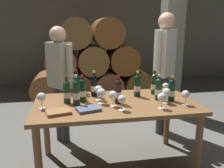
{
  "coord_description": "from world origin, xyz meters",
  "views": [
    {
      "loc": [
        -0.45,
        -2.36,
        1.57
      ],
      "look_at": [
        0.0,
        0.2,
        0.91
      ],
      "focal_mm": 38.26,
      "sensor_mm": 36.0,
      "label": 1
    }
  ],
  "objects_px": {
    "wine_bottle_5": "(154,84)",
    "wine_glass_2": "(166,86)",
    "wine_glass_1": "(166,93)",
    "wine_bottle_2": "(172,90)",
    "wine_bottle_1": "(76,92)",
    "tasting_notebook": "(58,112)",
    "leather_ledger": "(88,109)",
    "wine_glass_0": "(101,93)",
    "dining_table": "(115,110)",
    "sommelier_presenting": "(165,63)",
    "wine_glass_6": "(162,98)",
    "wine_bottle_4": "(67,92)",
    "wine_bottle_8": "(83,90)",
    "taster_seated_left": "(60,75)",
    "wine_bottle_7": "(94,85)",
    "wine_glass_4": "(113,96)",
    "wine_bottle_0": "(77,85)",
    "wine_bottle_9": "(118,91)",
    "wine_glass_8": "(122,100)",
    "wine_glass_3": "(99,90)",
    "wine_bottle_6": "(159,89)",
    "wine_glass_5": "(41,97)",
    "wine_bottle_3": "(137,86)",
    "wine_glass_7": "(186,95)"
  },
  "relations": [
    {
      "from": "wine_bottle_7",
      "to": "leather_ledger",
      "type": "distance_m",
      "value": 0.49
    },
    {
      "from": "dining_table",
      "to": "taster_seated_left",
      "type": "relative_size",
      "value": 1.1
    },
    {
      "from": "wine_bottle_7",
      "to": "wine_bottle_4",
      "type": "bearing_deg",
      "value": -146.8
    },
    {
      "from": "leather_ledger",
      "to": "wine_bottle_8",
      "type": "bearing_deg",
      "value": 82.85
    },
    {
      "from": "wine_bottle_4",
      "to": "wine_glass_3",
      "type": "bearing_deg",
      "value": 6.5
    },
    {
      "from": "wine_bottle_5",
      "to": "wine_glass_2",
      "type": "relative_size",
      "value": 1.92
    },
    {
      "from": "wine_bottle_8",
      "to": "wine_glass_2",
      "type": "bearing_deg",
      "value": 4.43
    },
    {
      "from": "wine_bottle_5",
      "to": "wine_bottle_7",
      "type": "distance_m",
      "value": 0.71
    },
    {
      "from": "wine_glass_1",
      "to": "wine_bottle_2",
      "type": "bearing_deg",
      "value": 38.21
    },
    {
      "from": "wine_glass_3",
      "to": "wine_bottle_6",
      "type": "bearing_deg",
      "value": -8.96
    },
    {
      "from": "dining_table",
      "to": "wine_glass_6",
      "type": "bearing_deg",
      "value": -33.85
    },
    {
      "from": "wine_glass_1",
      "to": "wine_glass_6",
      "type": "distance_m",
      "value": 0.18
    },
    {
      "from": "wine_bottle_5",
      "to": "wine_glass_4",
      "type": "xyz_separation_m",
      "value": [
        -0.55,
        -0.34,
        -0.01
      ]
    },
    {
      "from": "wine_bottle_2",
      "to": "wine_glass_0",
      "type": "bearing_deg",
      "value": 176.83
    },
    {
      "from": "dining_table",
      "to": "wine_glass_0",
      "type": "relative_size",
      "value": 10.38
    },
    {
      "from": "wine_bottle_3",
      "to": "wine_bottle_7",
      "type": "distance_m",
      "value": 0.49
    },
    {
      "from": "wine_glass_3",
      "to": "taster_seated_left",
      "type": "xyz_separation_m",
      "value": [
        -0.43,
        0.62,
        0.05
      ]
    },
    {
      "from": "taster_seated_left",
      "to": "wine_bottle_4",
      "type": "bearing_deg",
      "value": -82.19
    },
    {
      "from": "wine_glass_5",
      "to": "wine_glass_2",
      "type": "bearing_deg",
      "value": 9.16
    },
    {
      "from": "wine_bottle_9",
      "to": "wine_glass_4",
      "type": "relative_size",
      "value": 1.88
    },
    {
      "from": "wine_glass_6",
      "to": "sommelier_presenting",
      "type": "bearing_deg",
      "value": 66.99
    },
    {
      "from": "wine_glass_4",
      "to": "wine_glass_6",
      "type": "relative_size",
      "value": 1.0
    },
    {
      "from": "sommelier_presenting",
      "to": "wine_bottle_4",
      "type": "bearing_deg",
      "value": -152.93
    },
    {
      "from": "wine_bottle_7",
      "to": "wine_glass_2",
      "type": "distance_m",
      "value": 0.83
    },
    {
      "from": "wine_bottle_4",
      "to": "wine_bottle_6",
      "type": "height_order",
      "value": "wine_bottle_6"
    },
    {
      "from": "wine_bottle_1",
      "to": "wine_glass_7",
      "type": "bearing_deg",
      "value": -9.81
    },
    {
      "from": "wine_glass_3",
      "to": "taster_seated_left",
      "type": "relative_size",
      "value": 0.11
    },
    {
      "from": "wine_bottle_0",
      "to": "wine_bottle_9",
      "type": "bearing_deg",
      "value": -36.35
    },
    {
      "from": "wine_glass_6",
      "to": "wine_bottle_5",
      "type": "bearing_deg",
      "value": 78.5
    },
    {
      "from": "dining_table",
      "to": "wine_bottle_2",
      "type": "xyz_separation_m",
      "value": [
        0.6,
        -0.06,
        0.21
      ]
    },
    {
      "from": "dining_table",
      "to": "sommelier_presenting",
      "type": "xyz_separation_m",
      "value": [
        0.84,
        0.75,
        0.37
      ]
    },
    {
      "from": "wine_bottle_5",
      "to": "wine_glass_2",
      "type": "xyz_separation_m",
      "value": [
        0.12,
        -0.07,
        -0.02
      ]
    },
    {
      "from": "wine_glass_0",
      "to": "wine_glass_4",
      "type": "distance_m",
      "value": 0.14
    },
    {
      "from": "wine_bottle_0",
      "to": "wine_bottle_9",
      "type": "relative_size",
      "value": 1.06
    },
    {
      "from": "wine_bottle_2",
      "to": "wine_bottle_7",
      "type": "distance_m",
      "value": 0.86
    },
    {
      "from": "dining_table",
      "to": "wine_bottle_2",
      "type": "distance_m",
      "value": 0.64
    },
    {
      "from": "wine_bottle_5",
      "to": "wine_bottle_6",
      "type": "xyz_separation_m",
      "value": [
        -0.03,
        -0.22,
        0.0
      ]
    },
    {
      "from": "wine_bottle_7",
      "to": "wine_bottle_6",
      "type": "bearing_deg",
      "value": -21.24
    },
    {
      "from": "wine_bottle_5",
      "to": "leather_ledger",
      "type": "height_order",
      "value": "wine_bottle_5"
    },
    {
      "from": "wine_bottle_1",
      "to": "tasting_notebook",
      "type": "bearing_deg",
      "value": -129.97
    },
    {
      "from": "wine_bottle_8",
      "to": "taster_seated_left",
      "type": "xyz_separation_m",
      "value": [
        -0.25,
        0.64,
        0.04
      ]
    },
    {
      "from": "wine_glass_2",
      "to": "wine_glass_4",
      "type": "distance_m",
      "value": 0.72
    },
    {
      "from": "wine_glass_8",
      "to": "wine_bottle_0",
      "type": "bearing_deg",
      "value": 127.85
    },
    {
      "from": "wine_bottle_4",
      "to": "wine_bottle_2",
      "type": "bearing_deg",
      "value": -6.43
    },
    {
      "from": "wine_bottle_1",
      "to": "wine_glass_2",
      "type": "distance_m",
      "value": 1.05
    },
    {
      "from": "wine_bottle_8",
      "to": "wine_glass_6",
      "type": "xyz_separation_m",
      "value": [
        0.74,
        -0.36,
        -0.01
      ]
    },
    {
      "from": "leather_ledger",
      "to": "wine_glass_1",
      "type": "bearing_deg",
      "value": -9.91
    },
    {
      "from": "wine_glass_0",
      "to": "wine_glass_8",
      "type": "height_order",
      "value": "wine_glass_0"
    },
    {
      "from": "wine_bottle_8",
      "to": "wine_glass_8",
      "type": "distance_m",
      "value": 0.49
    },
    {
      "from": "wine_bottle_1",
      "to": "wine_bottle_3",
      "type": "distance_m",
      "value": 0.72
    }
  ]
}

